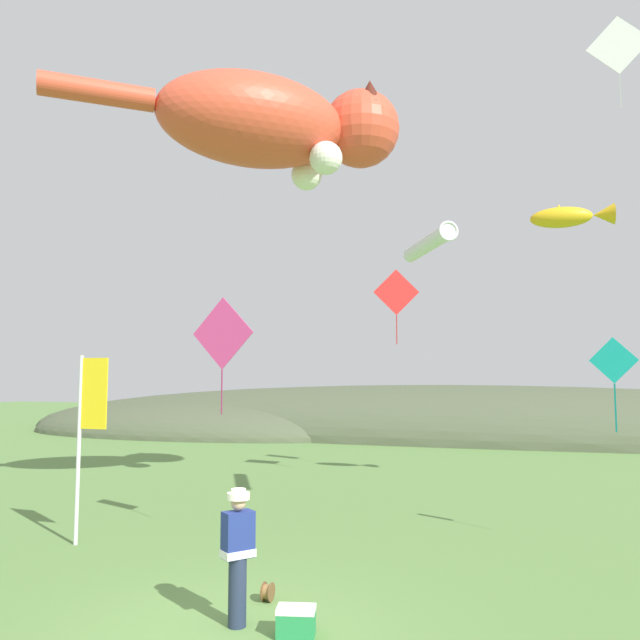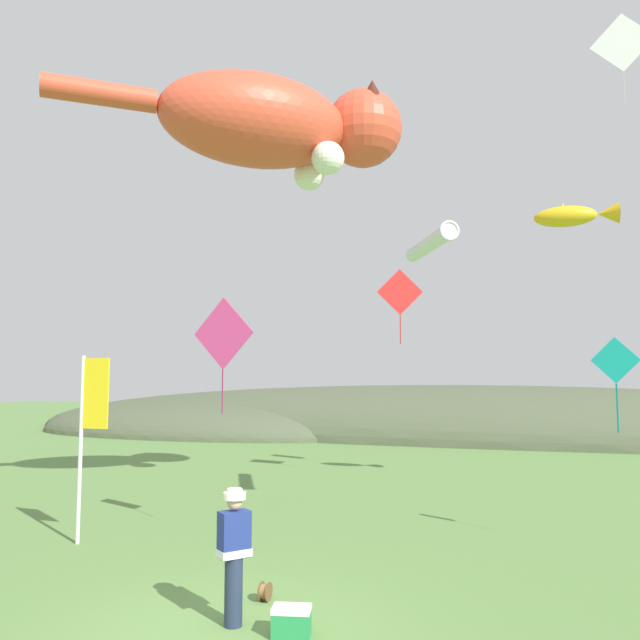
% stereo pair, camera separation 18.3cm
% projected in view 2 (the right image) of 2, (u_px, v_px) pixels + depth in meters
% --- Properties ---
extents(ground_plane, '(120.00, 120.00, 0.00)m').
position_uv_depth(ground_plane, '(220.00, 635.00, 7.90)').
color(ground_plane, '#5B8442').
extents(distant_hill_ridge, '(55.32, 13.20, 5.64)m').
position_uv_depth(distant_hill_ridge, '(415.00, 436.00, 34.47)').
color(distant_hill_ridge, '#4C563D').
rests_on(distant_hill_ridge, ground).
extents(festival_attendant, '(0.47, 0.49, 1.77)m').
position_uv_depth(festival_attendant, '(234.00, 551.00, 8.28)').
color(festival_attendant, '#232D47').
rests_on(festival_attendant, ground).
extents(kite_spool, '(0.13, 0.27, 0.27)m').
position_uv_depth(kite_spool, '(265.00, 591.00, 9.12)').
color(kite_spool, olive).
rests_on(kite_spool, ground).
extents(picnic_cooler, '(0.55, 0.43, 0.36)m').
position_uv_depth(picnic_cooler, '(291.00, 621.00, 7.89)').
color(picnic_cooler, '#268C4C').
rests_on(picnic_cooler, ground).
extents(festival_banner_pole, '(0.66, 0.08, 3.69)m').
position_uv_depth(festival_banner_pole, '(88.00, 420.00, 12.40)').
color(festival_banner_pole, silver).
rests_on(festival_banner_pole, ground).
extents(kite_giant_cat, '(7.53, 6.39, 2.78)m').
position_uv_depth(kite_giant_cat, '(280.00, 125.00, 16.22)').
color(kite_giant_cat, '#E04C33').
extents(kite_fish_windsock, '(2.16, 0.64, 0.66)m').
position_uv_depth(kite_fish_windsock, '(574.00, 216.00, 16.93)').
color(kite_fish_windsock, gold).
extents(kite_tube_streamer, '(1.57, 2.57, 0.44)m').
position_uv_depth(kite_tube_streamer, '(430.00, 243.00, 14.34)').
color(kite_tube_streamer, white).
extents(kite_diamond_teal, '(0.83, 0.28, 1.77)m').
position_uv_depth(kite_diamond_teal, '(615.00, 362.00, 11.56)').
color(kite_diamond_teal, '#19BFBF').
extents(kite_diamond_pink, '(1.46, 0.24, 2.37)m').
position_uv_depth(kite_diamond_pink, '(223.00, 334.00, 12.67)').
color(kite_diamond_pink, '#E53F8C').
extents(kite_diamond_white, '(1.55, 0.13, 2.45)m').
position_uv_depth(kite_diamond_white, '(623.00, 43.00, 15.87)').
color(kite_diamond_white, white).
extents(kite_diamond_red, '(1.35, 0.49, 2.33)m').
position_uv_depth(kite_diamond_red, '(400.00, 292.00, 19.22)').
color(kite_diamond_red, red).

